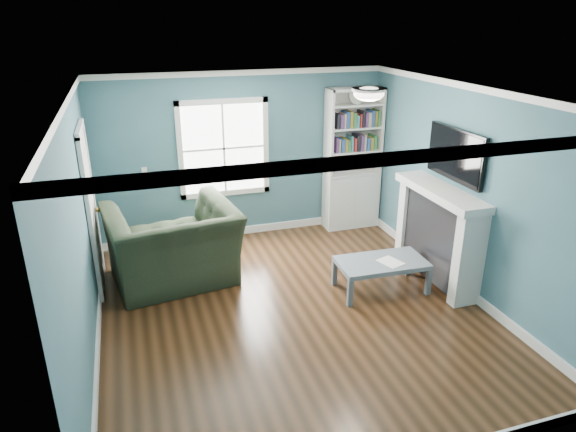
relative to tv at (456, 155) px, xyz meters
name	(u,v)px	position (x,y,z in m)	size (l,w,h in m)	color
floor	(293,311)	(-2.20, -0.20, -1.72)	(5.00, 5.00, 0.00)	black
room_walls	(294,187)	(-2.20, -0.20, -0.14)	(5.00, 5.00, 5.00)	#365B69
trim	(294,216)	(-2.20, -0.20, -0.49)	(4.50, 5.00, 2.60)	white
window	(224,148)	(-2.50, 2.29, -0.27)	(1.40, 0.06, 1.50)	white
bookshelf	(352,173)	(-0.43, 2.10, -0.80)	(0.90, 0.35, 2.31)	silver
fireplace	(438,236)	(-0.12, 0.00, -1.09)	(0.44, 1.58, 1.30)	black
tv	(456,155)	(0.00, 0.00, 0.00)	(0.06, 1.10, 0.65)	black
door	(91,209)	(-4.42, 1.20, -0.65)	(0.12, 0.98, 2.17)	silver
ceiling_fixture	(369,93)	(-1.30, -0.10, 0.82)	(0.38, 0.38, 0.15)	white
light_switch	(144,171)	(-3.70, 2.28, -0.52)	(0.08, 0.01, 0.12)	white
recliner	(172,233)	(-3.47, 1.02, -1.03)	(1.60, 1.04, 1.40)	black
coffee_table	(382,264)	(-0.95, -0.04, -1.37)	(1.16, 0.67, 0.41)	#515B61
paper_sheet	(390,262)	(-0.86, -0.11, -1.31)	(0.24, 0.30, 0.00)	white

